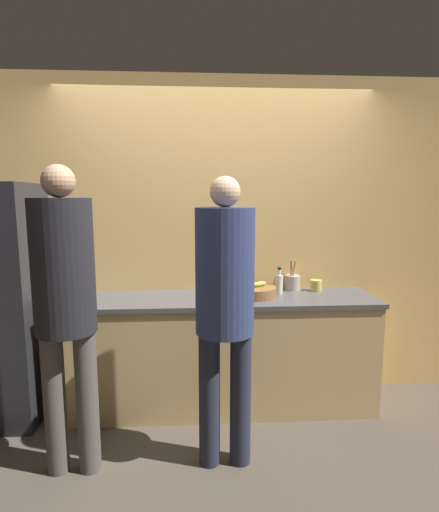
% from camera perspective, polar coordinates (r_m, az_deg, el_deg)
% --- Properties ---
extents(ground_plane, '(14.00, 14.00, 0.00)m').
position_cam_1_polar(ground_plane, '(3.14, 0.17, -23.38)').
color(ground_plane, '#4C4238').
extents(wall_back, '(5.20, 0.06, 2.60)m').
position_cam_1_polar(wall_back, '(3.30, -0.53, 2.27)').
color(wall_back, '#E0B266').
rests_on(wall_back, ground_plane).
extents(counter, '(2.44, 0.59, 0.89)m').
position_cam_1_polar(counter, '(3.23, -0.23, -13.52)').
color(counter, tan).
rests_on(counter, ground_plane).
extents(person_left, '(0.35, 0.35, 1.83)m').
position_cam_1_polar(person_left, '(2.46, -21.22, -5.26)').
color(person_left, '#4C4742').
rests_on(person_left, ground_plane).
extents(person_center, '(0.35, 0.35, 1.77)m').
position_cam_1_polar(person_center, '(2.38, 0.81, -6.07)').
color(person_center, '#232838').
rests_on(person_center, ground_plane).
extents(fruit_bowl, '(0.35, 0.35, 0.12)m').
position_cam_1_polar(fruit_bowl, '(3.12, 4.91, -5.04)').
color(fruit_bowl, brown).
rests_on(fruit_bowl, counter).
extents(utensil_crock, '(0.12, 0.12, 0.25)m').
position_cam_1_polar(utensil_crock, '(3.37, 10.37, -3.70)').
color(utensil_crock, '#ADA393').
rests_on(utensil_crock, counter).
extents(bottle_clear, '(0.06, 0.06, 0.21)m').
position_cam_1_polar(bottle_clear, '(3.21, 8.51, -3.90)').
color(bottle_clear, silver).
rests_on(bottle_clear, counter).
extents(cup_yellow, '(0.09, 0.09, 0.09)m').
position_cam_1_polar(cup_yellow, '(3.38, 13.61, -4.10)').
color(cup_yellow, gold).
rests_on(cup_yellow, counter).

